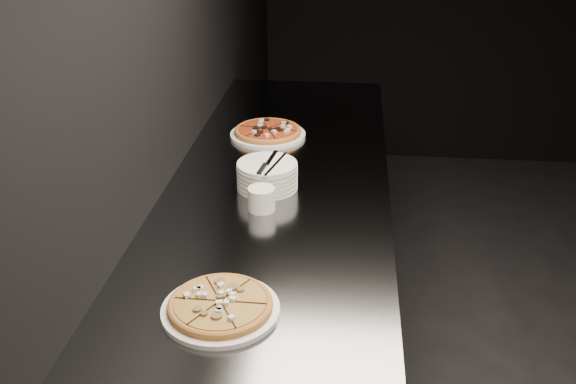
# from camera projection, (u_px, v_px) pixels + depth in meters

# --- Properties ---
(wall_left) EXTENTS (0.02, 5.00, 2.80)m
(wall_left) POSITION_uv_depth(u_px,v_px,m) (157.00, 40.00, 1.96)
(wall_left) COLOR black
(wall_left) RESTS_ON floor
(counter) EXTENTS (0.74, 2.44, 0.92)m
(counter) POSITION_uv_depth(u_px,v_px,m) (279.00, 299.00, 2.35)
(counter) COLOR slate
(counter) RESTS_ON floor
(pizza_mushroom) EXTENTS (0.28, 0.28, 0.03)m
(pizza_mushroom) POSITION_uv_depth(u_px,v_px,m) (221.00, 306.00, 1.52)
(pizza_mushroom) COLOR white
(pizza_mushroom) RESTS_ON counter
(pizza_tomato) EXTENTS (0.30, 0.30, 0.03)m
(pizza_tomato) POSITION_uv_depth(u_px,v_px,m) (268.00, 132.00, 2.54)
(pizza_tomato) COLOR white
(pizza_tomato) RESTS_ON counter
(plate_stack) EXTENTS (0.20, 0.20, 0.09)m
(plate_stack) POSITION_uv_depth(u_px,v_px,m) (267.00, 175.00, 2.11)
(plate_stack) COLOR white
(plate_stack) RESTS_ON counter
(cutlery) EXTENTS (0.10, 0.21, 0.01)m
(cutlery) POSITION_uv_depth(u_px,v_px,m) (269.00, 164.00, 2.08)
(cutlery) COLOR silver
(cutlery) RESTS_ON plate_stack
(ramekin) EXTENTS (0.08, 0.08, 0.07)m
(ramekin) POSITION_uv_depth(u_px,v_px,m) (262.00, 198.00, 1.97)
(ramekin) COLOR silver
(ramekin) RESTS_ON counter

